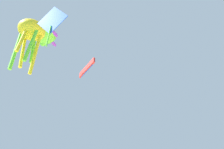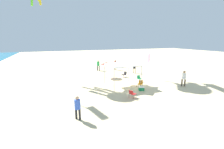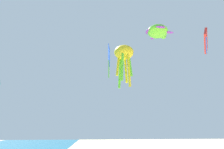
% 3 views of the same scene
% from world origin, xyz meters
% --- Properties ---
extents(kite_parafoil_red, '(3.51, 2.36, 2.40)m').
position_xyz_m(kite_parafoil_red, '(8.57, 1.33, 16.33)').
color(kite_parafoil_red, red).
extents(kite_turtle_lime, '(5.11, 5.13, 1.81)m').
position_xyz_m(kite_turtle_lime, '(13.62, 5.84, 20.29)').
color(kite_turtle_lime, '#66D82D').
extents(kite_diamond_blue, '(2.60, 0.19, 3.71)m').
position_xyz_m(kite_diamond_blue, '(5.01, 14.15, 12.67)').
color(kite_diamond_blue, blue).
extents(kite_octopus_yellow, '(2.46, 2.46, 5.47)m').
position_xyz_m(kite_octopus_yellow, '(9.20, 12.05, 14.51)').
color(kite_octopus_yellow, yellow).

